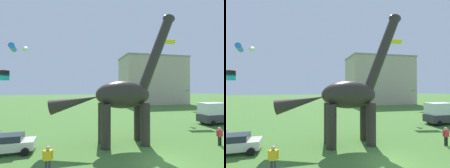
# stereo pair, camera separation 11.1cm
# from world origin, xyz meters

# --- Properties ---
(ground_plane) EXTENTS (240.00, 240.00, 0.00)m
(ground_plane) POSITION_xyz_m (0.00, 0.00, 0.00)
(ground_plane) COLOR #42702D
(dinosaur_sculpture) EXTENTS (12.70, 2.69, 13.28)m
(dinosaur_sculpture) POSITION_xyz_m (-1.90, 4.55, 4.80)
(dinosaur_sculpture) COLOR #2D2823
(dinosaur_sculpture) RESTS_ON ground_plane
(parked_sedan_left) EXTENTS (4.31, 2.06, 1.55)m
(parked_sedan_left) POSITION_xyz_m (-11.94, 4.37, 0.81)
(parked_sedan_left) COLOR silver
(parked_sedan_left) RESTS_ON ground_plane
(parked_box_truck) EXTENTS (5.69, 2.40, 3.20)m
(parked_box_truck) POSITION_xyz_m (14.34, 9.97, 1.65)
(parked_box_truck) COLOR #38383D
(parked_box_truck) RESTS_ON ground_plane
(person_far_spectator) EXTENTS (0.65, 0.29, 1.75)m
(person_far_spectator) POSITION_xyz_m (6.96, 2.10, 1.06)
(person_far_spectator) COLOR black
(person_far_spectator) RESTS_ON ground_plane
(person_watching_child) EXTENTS (0.66, 0.29, 1.77)m
(person_watching_child) POSITION_xyz_m (-8.11, 0.20, 1.07)
(person_watching_child) COLOR #2D3347
(person_watching_child) RESTS_ON ground_plane
(kite_mid_right) EXTENTS (2.93, 3.20, 0.91)m
(kite_mid_right) POSITION_xyz_m (-15.66, 17.14, 11.73)
(kite_mid_right) COLOR #287AE5
(kite_far_right) EXTENTS (3.25, 2.91, 0.93)m
(kite_far_right) POSITION_xyz_m (11.12, 18.49, 14.61)
(kite_far_right) COLOR yellow
(kite_high_right) EXTENTS (0.94, 0.94, 1.00)m
(kite_high_right) POSITION_xyz_m (-13.49, 7.44, 6.73)
(kite_high_right) COLOR black
(kite_trailing) EXTENTS (1.64, 1.43, 1.72)m
(kite_trailing) POSITION_xyz_m (20.31, 24.39, 4.72)
(kite_trailing) COLOR #19B2B7
(background_building_block) EXTENTS (21.44, 12.30, 16.02)m
(background_building_block) POSITION_xyz_m (19.50, 41.79, 8.02)
(background_building_block) COLOR #B7A893
(background_building_block) RESTS_ON ground_plane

